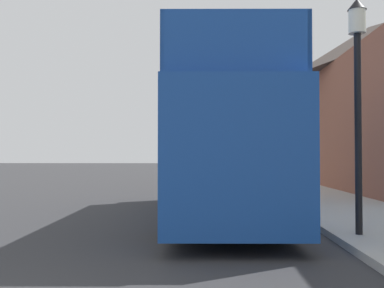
% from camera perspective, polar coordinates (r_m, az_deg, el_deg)
% --- Properties ---
extents(ground_plane, '(144.00, 144.00, 0.00)m').
position_cam_1_polar(ground_plane, '(24.67, -6.54, -5.25)').
color(ground_plane, '#333335').
extents(sidewalk, '(3.28, 108.00, 0.14)m').
position_cam_1_polar(sidewalk, '(21.78, 12.63, -5.54)').
color(sidewalk, '#ADAAA3').
rests_on(sidewalk, ground_plane).
extents(brick_terrace_rear, '(6.00, 20.45, 8.51)m').
position_cam_1_polar(brick_terrace_rear, '(25.78, 21.63, 4.48)').
color(brick_terrace_rear, '#935642').
rests_on(brick_terrace_rear, ground_plane).
extents(tour_bus, '(2.78, 9.96, 4.03)m').
position_cam_1_polar(tour_bus, '(11.96, 3.57, -0.32)').
color(tour_bus, '#19479E').
rests_on(tour_bus, ground_plane).
extents(parked_car_ahead_of_bus, '(1.96, 4.22, 1.38)m').
position_cam_1_polar(parked_car_ahead_of_bus, '(18.90, 5.68, -4.43)').
color(parked_car_ahead_of_bus, '#9E9EA3').
rests_on(parked_car_ahead_of_bus, ground_plane).
extents(lamp_post_nearest, '(0.35, 0.35, 4.48)m').
position_cam_1_polar(lamp_post_nearest, '(9.18, 20.28, 8.79)').
color(lamp_post_nearest, black).
rests_on(lamp_post_nearest, sidewalk).
extents(lamp_post_second, '(0.35, 0.35, 4.58)m').
position_cam_1_polar(lamp_post_second, '(16.39, 11.85, 4.44)').
color(lamp_post_second, black).
rests_on(lamp_post_second, sidewalk).
extents(lamp_post_third, '(0.35, 0.35, 4.57)m').
position_cam_1_polar(lamp_post_third, '(23.76, 8.59, 2.59)').
color(lamp_post_third, black).
rests_on(lamp_post_third, sidewalk).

